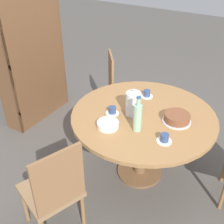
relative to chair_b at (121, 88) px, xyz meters
The scene contains 12 objects.
ground_plane 1.12m from the chair_b, 138.19° to the right, with size 14.00×14.00×0.00m, color #56514C.
dining_table 1.02m from the chair_b, 138.19° to the right, with size 1.35×1.35×0.75m.
chair_b is the anchor object (origin of this frame).
chair_c 1.76m from the chair_b, 167.24° to the right, with size 0.54×0.54×0.95m.
bookshelf 1.21m from the chair_b, 114.18° to the left, with size 0.93×0.28×1.85m.
coffee_pot 1.07m from the chair_b, 143.96° to the right, with size 0.14×0.14×0.27m.
water_bottle 1.30m from the chair_b, 143.88° to the right, with size 0.07×0.07×0.33m.
cake_main 1.24m from the chair_b, 125.90° to the right, with size 0.26×0.26×0.08m.
cup_a 0.76m from the chair_b, 128.42° to the right, with size 0.13×0.13×0.07m.
cup_b 1.46m from the chair_b, 136.00° to the right, with size 0.13×0.13×0.07m.
cup_c 1.03m from the chair_b, 154.95° to the right, with size 0.13×0.13×0.07m.
plate_stack 1.23m from the chair_b, 155.63° to the right, with size 0.19×0.19×0.05m.
Camera 1 is at (-2.01, -0.89, 2.19)m, focal length 45.00 mm.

